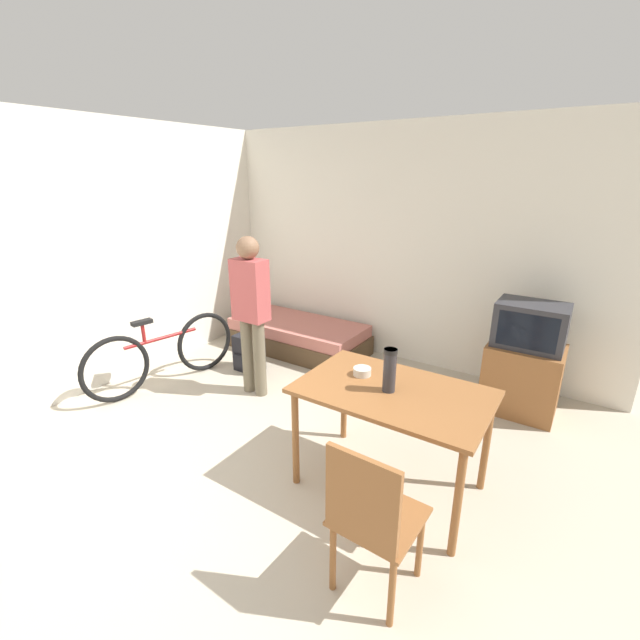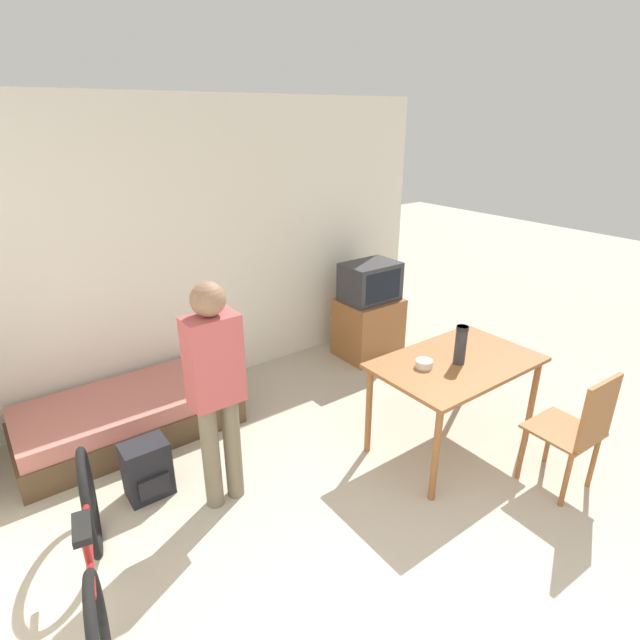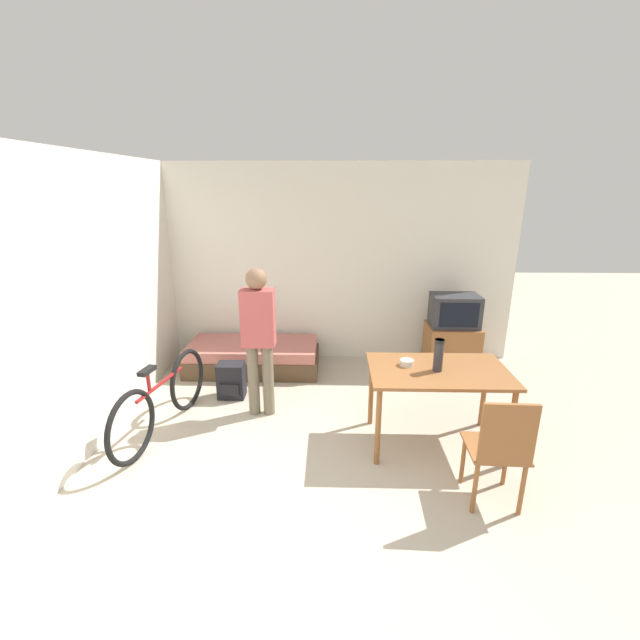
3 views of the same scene
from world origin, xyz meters
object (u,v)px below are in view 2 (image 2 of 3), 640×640
Objects in this scene: bicycle at (94,563)px; mate_bowl at (424,364)px; thermos_flask at (461,343)px; daybed at (130,416)px; wooden_chair at (578,428)px; backpack at (147,470)px; tv at (369,313)px; dining_table at (456,371)px; person_standing at (216,383)px.

bicycle is 2.44m from mate_bowl.
mate_bowl is at bearing 156.67° from thermos_flask.
daybed is 2.76m from thermos_flask.
thermos_flask reaches higher than mate_bowl.
wooden_chair is (2.32, -2.54, 0.34)m from daybed.
thermos_flask reaches higher than backpack.
bicycle is 2.72m from thermos_flask.
tv is 2.53× the size of backpack.
wooden_chair reaches higher than bicycle.
dining_table is 0.32m from mate_bowl.
tv is at bearing -0.58° from daybed.
thermos_flask is at bearing -3.66° from bicycle.
thermos_flask reaches higher than bicycle.
wooden_chair is at bearing -72.09° from dining_table.
dining_table is at bearing -22.43° from backpack.
daybed is at bearing 81.66° from backpack.
backpack is at bearing 55.62° from bicycle.
mate_bowl reaches higher than daybed.
dining_table is at bearing -16.01° from mate_bowl.
backpack is (-2.75, -0.77, -0.29)m from tv.
person_standing is (-2.02, 1.38, 0.40)m from wooden_chair.
mate_bowl is (-0.87, -1.58, 0.31)m from tv.
person_standing is at bearing 145.70° from wooden_chair.
tv is 3.53× the size of thermos_flask.
tv is 1.13× the size of wooden_chair.
thermos_flask is (-0.02, -0.03, 0.26)m from dining_table.
thermos_flask reaches higher than daybed.
dining_table is at bearing 55.77° from thermos_flask.
backpack is at bearing 156.66° from mate_bowl.
bicycle is (-3.27, -1.52, -0.14)m from tv.
dining_table is 4.20× the size of thermos_flask.
tv is 3.61m from bicycle.
backpack is (-1.88, 0.81, -0.60)m from mate_bowl.
dining_table is 2.38m from backpack.
thermos_flask is at bearing 109.88° from wooden_chair.
wooden_chair reaches higher than dining_table.
mate_bowl is (1.46, -0.45, -0.13)m from person_standing.
daybed is at bearing 137.58° from mate_bowl.
person_standing is 1.54m from mate_bowl.
tv reaches higher than wooden_chair.
tv is at bearing 70.12° from thermos_flask.
thermos_flask is at bearing -124.23° from dining_table.
daybed is at bearing 179.42° from tv.
daybed is 2.70m from dining_table.
mate_bowl is (-0.28, 0.08, 0.12)m from dining_table.
wooden_chair reaches higher than mate_bowl.
daybed is at bearing 140.40° from dining_table.
person_standing is (-2.34, -1.14, 0.44)m from tv.
mate_bowl is (1.76, -1.61, 0.62)m from daybed.
person_standing reaches higher than dining_table.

